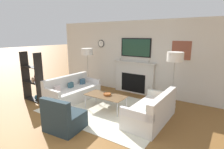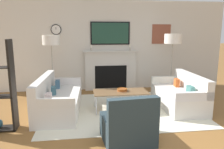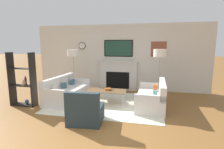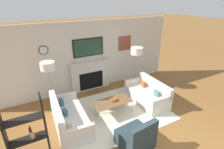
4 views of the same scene
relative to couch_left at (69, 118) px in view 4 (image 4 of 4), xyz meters
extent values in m
cube|color=silver|center=(1.42, 1.94, 1.07)|extent=(7.27, 0.07, 2.70)
cube|color=beige|center=(1.42, 1.83, 0.30)|extent=(1.57, 0.16, 1.17)
cube|color=black|center=(1.42, 1.74, 0.13)|extent=(0.97, 0.01, 0.70)
cube|color=beige|center=(1.42, 1.81, 0.91)|extent=(1.69, 0.22, 0.04)
cylinder|color=#B2AD9E|center=(0.83, 1.78, 0.98)|extent=(0.04, 0.04, 0.10)
cylinder|color=white|center=(0.83, 1.78, 1.07)|extent=(0.03, 0.03, 0.09)
cylinder|color=#B2AD9E|center=(2.01, 1.78, 0.98)|extent=(0.04, 0.04, 0.10)
cylinder|color=white|center=(2.01, 1.78, 1.07)|extent=(0.03, 0.03, 0.09)
cube|color=black|center=(1.42, 1.90, 1.45)|extent=(1.19, 0.04, 0.68)
cube|color=#1E4233|center=(1.42, 1.88, 1.45)|extent=(1.11, 0.01, 0.61)
cylinder|color=black|center=(-0.17, 1.89, 1.55)|extent=(0.30, 0.02, 0.30)
cylinder|color=silver|center=(-0.17, 1.88, 1.55)|extent=(0.26, 0.00, 0.26)
cube|color=black|center=(-0.17, 1.88, 1.59)|extent=(0.01, 0.00, 0.07)
cube|color=brown|center=(3.03, 1.90, 1.42)|extent=(0.59, 0.02, 0.59)
cube|color=beige|center=(1.42, 0.00, -0.28)|extent=(3.44, 2.62, 0.01)
cube|color=silver|center=(0.05, 0.00, -0.07)|extent=(0.93, 1.91, 0.42)
cube|color=silver|center=(-0.29, 0.02, 0.33)|extent=(0.26, 1.87, 0.38)
cube|color=silver|center=(0.10, 0.88, 0.23)|extent=(0.84, 0.14, 0.18)
cube|color=silver|center=(0.00, -0.88, 0.23)|extent=(0.84, 0.14, 0.18)
cube|color=#3C5F79|center=(-0.05, 0.56, 0.23)|extent=(0.11, 0.20, 0.19)
cube|color=#3A616F|center=(-0.08, 0.00, 0.23)|extent=(0.11, 0.19, 0.18)
cube|color=beige|center=(-0.11, -0.55, 0.23)|extent=(0.12, 0.19, 0.18)
cube|color=silver|center=(2.79, 0.00, -0.08)|extent=(0.86, 1.71, 0.40)
cube|color=silver|center=(3.12, -0.01, 0.32)|extent=(0.21, 1.69, 0.39)
cube|color=silver|center=(2.77, -0.80, 0.21)|extent=(0.81, 0.12, 0.18)
cube|color=silver|center=(2.81, 0.79, 0.21)|extent=(0.81, 0.12, 0.18)
cube|color=#3D6F6C|center=(2.90, -0.38, 0.22)|extent=(0.11, 0.20, 0.20)
cube|color=#B95122|center=(2.92, 0.37, 0.22)|extent=(0.13, 0.21, 0.20)
cube|color=#26353B|center=(1.27, -1.47, -0.07)|extent=(0.86, 0.80, 0.41)
cube|color=#26353B|center=(1.30, -1.77, 0.34)|extent=(0.80, 0.22, 0.41)
cube|color=brown|center=(1.41, -0.04, 0.15)|extent=(1.22, 0.59, 0.02)
cylinder|color=#B7B7BC|center=(0.84, -0.30, -0.07)|extent=(0.02, 0.02, 0.42)
cylinder|color=#B7B7BC|center=(1.98, -0.30, -0.07)|extent=(0.02, 0.02, 0.42)
cylinder|color=#B7B7BC|center=(0.84, 0.22, -0.07)|extent=(0.02, 0.02, 0.42)
cylinder|color=#B7B7BC|center=(1.98, 0.22, -0.07)|extent=(0.02, 0.02, 0.42)
cylinder|color=#95481F|center=(1.45, 0.00, 0.18)|extent=(0.22, 0.22, 0.05)
torus|color=#994D13|center=(1.45, 0.00, 0.21)|extent=(0.23, 0.23, 0.02)
cylinder|color=#9E998E|center=(-0.11, 1.09, -0.15)|extent=(0.09, 0.23, 0.27)
cylinder|color=#9E998E|center=(-0.30, 1.14, -0.15)|extent=(0.17, 0.19, 0.27)
cylinder|color=#9E998E|center=(-0.24, 0.96, -0.15)|extent=(0.23, 0.07, 0.27)
cylinder|color=#9E998E|center=(-0.22, 1.06, 0.57)|extent=(0.02, 0.02, 1.18)
cylinder|color=white|center=(-0.22, 1.06, 1.28)|extent=(0.44, 0.44, 0.25)
cylinder|color=#9E998E|center=(3.16, 1.09, -0.15)|extent=(0.09, 0.23, 0.27)
cylinder|color=#9E998E|center=(2.98, 1.14, -0.15)|extent=(0.17, 0.19, 0.27)
cylinder|color=#9E998E|center=(3.03, 0.96, -0.15)|extent=(0.23, 0.07, 0.27)
cylinder|color=#9E998E|center=(3.06, 1.06, 0.57)|extent=(0.02, 0.02, 1.19)
cylinder|color=white|center=(3.06, 1.06, 1.30)|extent=(0.46, 0.46, 0.27)
cube|color=black|center=(-1.44, -0.76, 0.54)|extent=(0.04, 0.28, 1.64)
cube|color=black|center=(-0.67, -0.76, 0.54)|extent=(0.04, 0.28, 1.64)
cube|color=black|center=(-1.06, -0.76, 0.35)|extent=(0.81, 0.28, 0.01)
cube|color=black|center=(-1.06, -0.76, 0.88)|extent=(0.81, 0.28, 0.02)
cylinder|color=#3D1919|center=(-0.99, -0.71, 0.47)|extent=(0.06, 0.06, 0.23)
cylinder|color=#3D1919|center=(-0.99, -0.71, 0.62)|extent=(0.03, 0.03, 0.06)
ellipsoid|color=tan|center=(-0.96, -0.82, 0.45)|extent=(0.09, 0.09, 0.19)
camera|label=1|loc=(4.26, -4.02, 1.90)|focal=28.00mm
camera|label=2|loc=(0.57, -4.75, 1.48)|focal=35.00mm
camera|label=3|loc=(2.77, -5.26, 1.57)|focal=28.00mm
camera|label=4|loc=(-0.83, -4.16, 3.16)|focal=28.00mm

